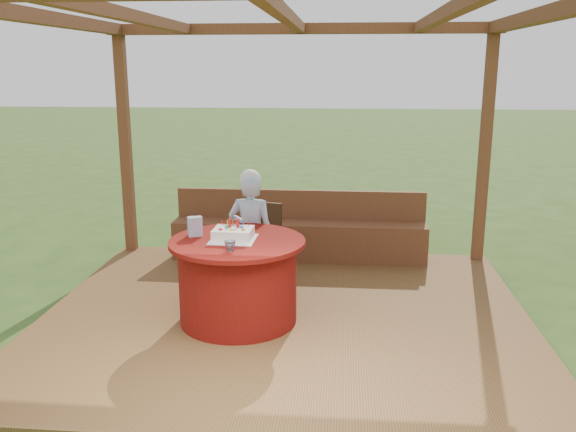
% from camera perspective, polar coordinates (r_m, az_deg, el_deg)
% --- Properties ---
extents(ground, '(60.00, 60.00, 0.00)m').
position_cam_1_polar(ground, '(5.81, -0.23, -10.21)').
color(ground, '#2C4A18').
rests_on(ground, ground).
extents(deck, '(4.50, 4.00, 0.12)m').
position_cam_1_polar(deck, '(5.79, -0.23, -9.67)').
color(deck, brown).
rests_on(deck, ground).
extents(pergola, '(4.50, 4.00, 2.72)m').
position_cam_1_polar(pergola, '(5.31, -0.25, 14.25)').
color(pergola, brown).
rests_on(pergola, deck).
extents(bench, '(3.00, 0.42, 0.80)m').
position_cam_1_polar(bench, '(7.30, 1.04, -1.93)').
color(bench, brown).
rests_on(bench, deck).
extents(table, '(1.21, 1.21, 0.76)m').
position_cam_1_polar(table, '(5.51, -4.70, -5.99)').
color(table, maroon).
rests_on(table, deck).
extents(chair, '(0.46, 0.46, 0.83)m').
position_cam_1_polar(chair, '(6.54, -2.47, -2.17)').
color(chair, '#311D0F').
rests_on(chair, deck).
extents(elderly_woman, '(0.47, 0.33, 1.28)m').
position_cam_1_polar(elderly_woman, '(6.06, -3.48, -1.53)').
color(elderly_woman, '#93B6DA').
rests_on(elderly_woman, deck).
extents(birthday_cake, '(0.40, 0.40, 0.18)m').
position_cam_1_polar(birthday_cake, '(5.38, -5.15, -1.67)').
color(birthday_cake, white).
rests_on(birthday_cake, table).
extents(gift_bag, '(0.15, 0.12, 0.18)m').
position_cam_1_polar(gift_bag, '(5.53, -8.70, -0.97)').
color(gift_bag, '#C17DB3').
rests_on(gift_bag, table).
extents(drinking_glass, '(0.10, 0.10, 0.09)m').
position_cam_1_polar(drinking_glass, '(5.06, -5.44, -2.82)').
color(drinking_glass, white).
rests_on(drinking_glass, table).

